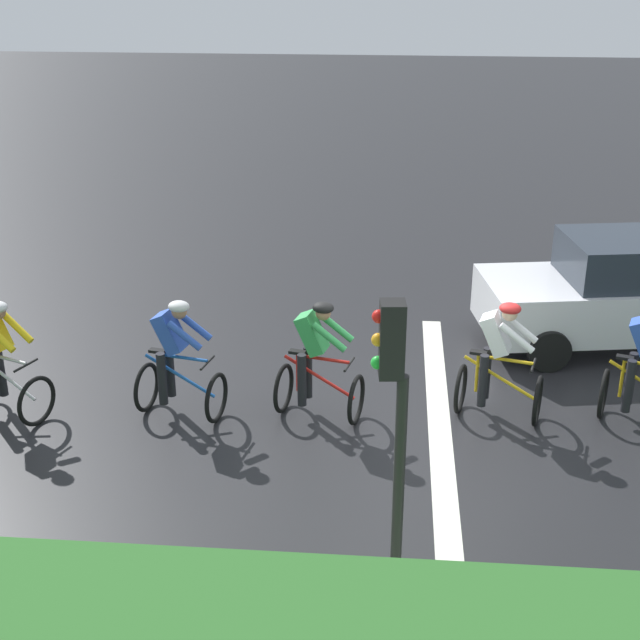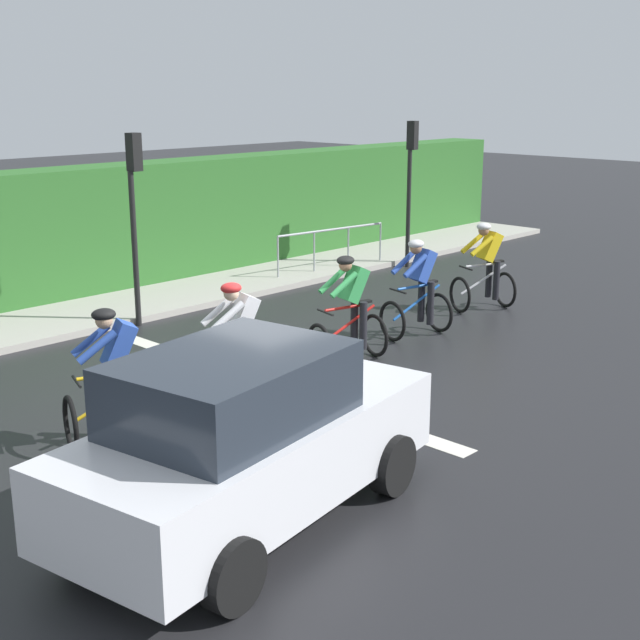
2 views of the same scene
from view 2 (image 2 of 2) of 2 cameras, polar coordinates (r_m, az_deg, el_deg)
name	(u,v)px [view 2 (image 2 of 2)]	position (r m, az deg, el deg)	size (l,w,h in m)	color
ground_plane	(274,382)	(12.49, -3.06, -4.06)	(80.00, 80.00, 0.00)	black
sidewalk_kerb	(163,294)	(17.73, -10.29, 1.70)	(2.80, 24.51, 0.12)	#ADA89E
stone_wall_low	(137,280)	(18.42, -11.96, 2.58)	(0.44, 24.51, 0.41)	gray
hedge_wall	(125,227)	(18.47, -12.67, 5.98)	(1.10, 24.51, 2.57)	#2D6628
road_marking_stop_line	(265,384)	(12.38, -3.64, -4.23)	(7.00, 0.30, 0.01)	silver
cyclist_lead	(486,268)	(16.58, 10.84, 3.36)	(1.03, 1.26, 1.66)	black
cyclist_second	(419,290)	(14.62, 6.51, 1.97)	(0.90, 1.20, 1.66)	black
cyclist_mid	(350,311)	(13.17, 1.99, 0.59)	(0.92, 1.21, 1.66)	black
cyclist_fourth	(239,346)	(11.44, -5.35, -1.71)	(0.94, 1.22, 1.66)	black
cyclist_trailing	(116,379)	(10.39, -13.27, -3.82)	(1.00, 1.24, 1.66)	black
car_white	(246,438)	(8.31, -4.86, -7.75)	(2.38, 4.32, 1.76)	silver
traffic_light_near_crossing	(135,199)	(15.30, -12.07, 7.75)	(0.22, 0.31, 3.34)	black
traffic_light_far_junction	(411,171)	(20.24, 5.98, 9.72)	(0.23, 0.31, 3.34)	black
pedestrian_railing_kerbside	(332,240)	(19.51, 0.76, 5.29)	(0.42, 3.00, 1.03)	#999EA3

